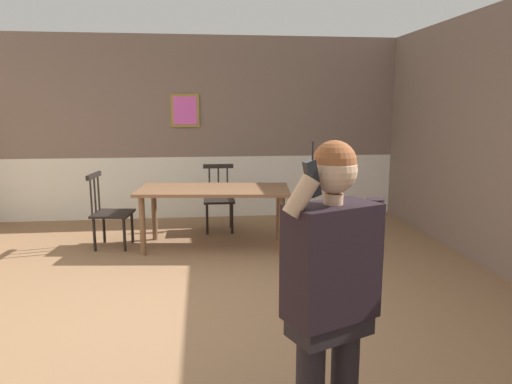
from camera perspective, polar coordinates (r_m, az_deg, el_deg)
name	(u,v)px	position (r m, az deg, el deg)	size (l,w,h in m)	color
ground_plane	(185,309)	(4.33, -8.57, -13.91)	(7.87, 7.87, 0.00)	#846042
room_back_partition	(190,132)	(7.54, -7.98, 7.23)	(6.69, 0.17, 2.84)	#756056
dining_table	(214,195)	(5.90, -5.11, -0.37)	(1.95, 1.07, 0.76)	brown
chair_near_window	(110,212)	(6.20, -17.36, -2.28)	(0.51, 0.51, 0.95)	black
chair_by_doorway	(219,199)	(6.75, -4.53, -0.80)	(0.44, 0.44, 0.94)	black
person_figure	(332,287)	(2.29, 9.20, -11.28)	(0.54, 0.39, 1.62)	black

